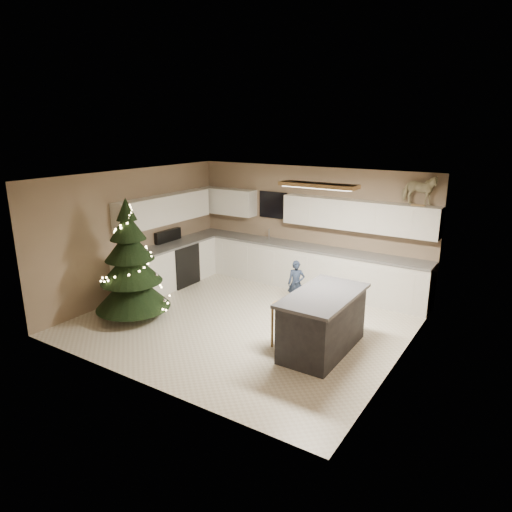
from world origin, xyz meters
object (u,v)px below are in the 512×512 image
at_px(island, 323,322).
at_px(toddler, 296,284).
at_px(rocking_horse, 419,190).
at_px(christmas_tree, 131,270).
at_px(bar_stool, 284,314).

xyz_separation_m(island, toddler, (-1.22, 1.42, -0.02)).
bearing_deg(island, rocking_horse, 75.53).
bearing_deg(christmas_tree, rocking_horse, 38.39).
distance_m(bar_stool, rocking_horse, 3.52).
bearing_deg(rocking_horse, bar_stool, 155.06).
xyz_separation_m(bar_stool, toddler, (-0.63, 1.62, -0.09)).
bearing_deg(toddler, bar_stool, -92.35).
xyz_separation_m(bar_stool, rocking_horse, (1.25, 2.79, 1.75)).
height_order(bar_stool, rocking_horse, rocking_horse).
height_order(island, toddler, island).
bearing_deg(toddler, island, -73.15).
relative_size(bar_stool, christmas_tree, 0.32).
bearing_deg(christmas_tree, island, 11.35).
height_order(island, rocking_horse, rocking_horse).
height_order(christmas_tree, toddler, christmas_tree).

